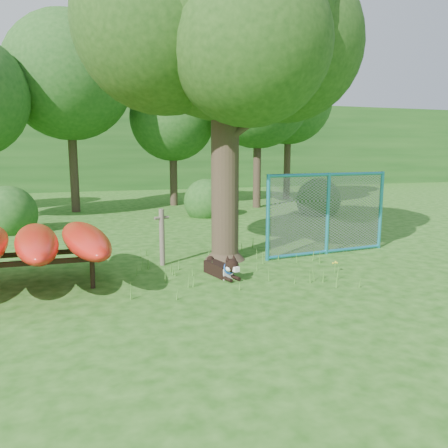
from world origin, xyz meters
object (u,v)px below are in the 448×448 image
object	(u,v)px
kayak_rack	(11,244)
oak_tree	(223,22)
husky_dog	(223,268)
fence_section	(328,214)

from	to	relation	value
kayak_rack	oak_tree	bearing A→B (deg)	13.92
husky_dog	oak_tree	bearing A→B (deg)	57.30
oak_tree	kayak_rack	xyz separation A→B (m)	(-4.47, -0.99, -4.52)
oak_tree	fence_section	world-z (taller)	oak_tree
oak_tree	husky_dog	distance (m)	5.43
oak_tree	fence_section	bearing A→B (deg)	-6.49
fence_section	kayak_rack	bearing A→B (deg)	-179.89
oak_tree	husky_dog	xyz separation A→B (m)	(-0.48, -1.48, -5.20)
kayak_rack	fence_section	size ratio (longest dim) A/B	1.06
husky_dog	fence_section	distance (m)	3.45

